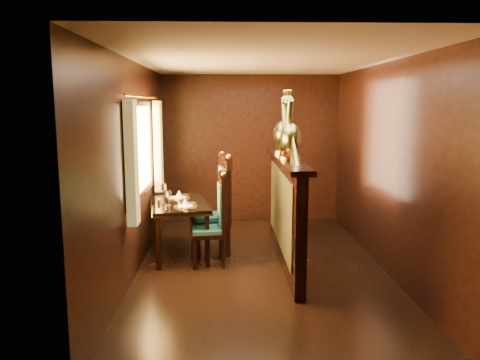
{
  "coord_description": "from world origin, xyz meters",
  "views": [
    {
      "loc": [
        -0.43,
        -5.49,
        2.0
      ],
      "look_at": [
        -0.25,
        0.23,
        1.07
      ],
      "focal_mm": 35.0,
      "sensor_mm": 36.0,
      "label": 1
    }
  ],
  "objects": [
    {
      "name": "dining_table",
      "position": [
        -1.06,
        0.59,
        0.65
      ],
      "size": [
        0.93,
        1.33,
        0.92
      ],
      "rotation": [
        0.0,
        0.0,
        0.17
      ],
      "color": "black",
      "rests_on": "ground"
    },
    {
      "name": "chair_left",
      "position": [
        -0.54,
        0.2,
        0.63
      ],
      "size": [
        0.47,
        0.49,
        1.2
      ],
      "rotation": [
        0.0,
        0.0,
        0.1
      ],
      "color": "black",
      "rests_on": "ground"
    },
    {
      "name": "peacock_left",
      "position": [
        0.33,
        -0.1,
        1.77
      ],
      "size": [
        0.26,
        0.68,
        0.81
      ],
      "primitive_type": null,
      "color": "#194B2F",
      "rests_on": "partition"
    },
    {
      "name": "peacock_right",
      "position": [
        0.33,
        0.63,
        1.77
      ],
      "size": [
        0.26,
        0.69,
        0.82
      ],
      "primitive_type": null,
      "color": "#194B2F",
      "rests_on": "partition"
    },
    {
      "name": "room_shell",
      "position": [
        -0.09,
        0.02,
        1.58
      ],
      "size": [
        3.04,
        5.04,
        2.52
      ],
      "color": "black",
      "rests_on": "ground"
    },
    {
      "name": "partition",
      "position": [
        0.32,
        0.3,
        0.71
      ],
      "size": [
        0.26,
        2.7,
        1.36
      ],
      "color": "black",
      "rests_on": "ground"
    },
    {
      "name": "chair_right",
      "position": [
        -0.52,
        0.65,
        0.71
      ],
      "size": [
        0.59,
        0.61,
        1.37
      ],
      "rotation": [
        0.0,
        0.0,
        0.22
      ],
      "color": "black",
      "rests_on": "ground"
    },
    {
      "name": "ground",
      "position": [
        0.0,
        0.0,
        0.0
      ],
      "size": [
        5.0,
        5.0,
        0.0
      ],
      "primitive_type": "plane",
      "color": "black",
      "rests_on": "ground"
    }
  ]
}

